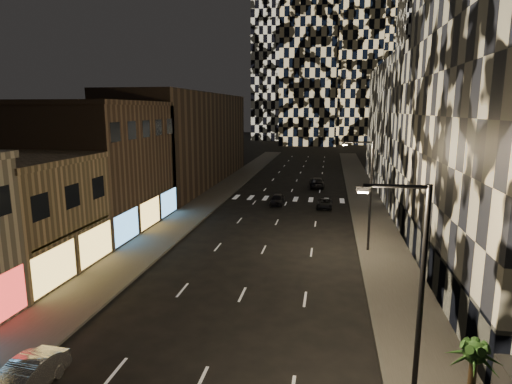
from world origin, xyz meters
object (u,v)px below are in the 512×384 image
at_px(car_dark_oncoming, 317,182).
at_px(car_dark_rightlane, 325,204).
at_px(streetlight_far, 368,188).
at_px(palm_tree, 474,361).
at_px(car_dark_midlane, 277,199).
at_px(streetlight_near, 415,289).
at_px(car_silver_parked, 23,380).

height_order(car_dark_oncoming, car_dark_rightlane, car_dark_oncoming).
height_order(streetlight_far, palm_tree, streetlight_far).
relative_size(car_dark_midlane, car_dark_oncoming, 0.74).
height_order(streetlight_near, streetlight_far, same).
relative_size(streetlight_near, car_dark_oncoming, 1.73).
xyz_separation_m(streetlight_far, car_dark_rightlane, (-3.54, 15.38, -4.82)).
distance_m(streetlight_near, streetlight_far, 20.00).
bearing_deg(car_silver_parked, streetlight_far, 56.51).
bearing_deg(car_silver_parked, palm_tree, 2.36).
height_order(car_silver_parked, car_dark_midlane, car_silver_parked).
distance_m(car_dark_oncoming, car_dark_rightlane, 13.80).
xyz_separation_m(streetlight_near, palm_tree, (1.82, -1.11, -1.93)).
xyz_separation_m(car_silver_parked, palm_tree, (17.10, -0.02, 2.73)).
relative_size(streetlight_near, streetlight_far, 1.00).
bearing_deg(streetlight_far, car_silver_parked, -125.93).
distance_m(car_dark_rightlane, palm_tree, 36.99).
xyz_separation_m(car_silver_parked, car_dark_rightlane, (11.74, 36.46, -0.16)).
relative_size(car_dark_oncoming, palm_tree, 1.31).
bearing_deg(car_dark_midlane, streetlight_near, -73.86).
relative_size(car_dark_oncoming, car_dark_rightlane, 1.36).
xyz_separation_m(car_dark_midlane, palm_tree, (11.15, -37.38, 2.77)).
bearing_deg(car_dark_oncoming, car_dark_midlane, 66.62).
xyz_separation_m(streetlight_near, streetlight_far, (0.00, 20.00, 0.00)).
distance_m(car_silver_parked, car_dark_midlane, 37.82).
bearing_deg(car_dark_midlane, streetlight_far, -58.44).
distance_m(streetlight_far, car_silver_parked, 26.45).
xyz_separation_m(car_silver_parked, car_dark_oncoming, (10.38, 50.19, 0.06)).
bearing_deg(car_dark_midlane, car_dark_oncoming, 72.67).
distance_m(streetlight_far, palm_tree, 21.27).
distance_m(car_silver_parked, car_dark_rightlane, 38.31).
xyz_separation_m(streetlight_far, car_dark_oncoming, (-4.90, 29.11, -4.60)).
bearing_deg(palm_tree, car_dark_oncoming, 97.62).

